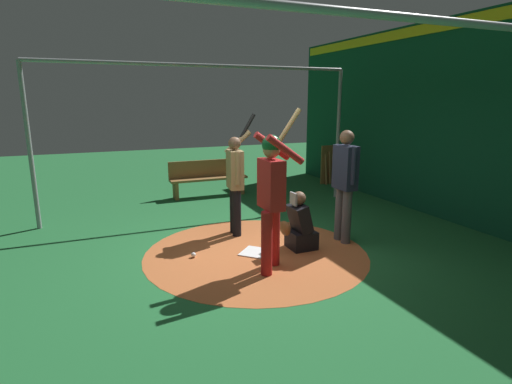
% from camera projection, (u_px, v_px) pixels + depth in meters
% --- Properties ---
extents(ground_plane, '(27.19, 27.19, 0.00)m').
position_uv_depth(ground_plane, '(256.00, 253.00, 6.14)').
color(ground_plane, '#216633').
extents(dirt_circle, '(3.36, 3.36, 0.01)m').
position_uv_depth(dirt_circle, '(256.00, 253.00, 6.14)').
color(dirt_circle, '#B76033').
rests_on(dirt_circle, ground).
extents(home_plate, '(0.59, 0.59, 0.01)m').
position_uv_depth(home_plate, '(256.00, 252.00, 6.14)').
color(home_plate, white).
rests_on(home_plate, dirt_circle).
extents(batter, '(0.68, 0.49, 2.17)m').
position_uv_depth(batter, '(272.00, 189.00, 5.31)').
color(batter, maroon).
rests_on(batter, ground).
extents(catcher, '(0.58, 0.40, 0.91)m').
position_uv_depth(catcher, '(299.00, 227.00, 6.25)').
color(catcher, black).
rests_on(catcher, ground).
extents(umpire, '(0.23, 0.49, 1.81)m').
position_uv_depth(umpire, '(345.00, 180.00, 6.43)').
color(umpire, '#4C4C51').
rests_on(umpire, ground).
extents(visitor, '(0.57, 0.51, 2.04)m').
position_uv_depth(visitor, '(235.00, 179.00, 6.80)').
color(visitor, black).
rests_on(visitor, ground).
extents(back_wall, '(0.23, 11.19, 3.74)m').
position_uv_depth(back_wall, '(468.00, 121.00, 7.27)').
color(back_wall, '#0F472D').
rests_on(back_wall, ground).
extents(cage_frame, '(6.37, 5.31, 2.95)m').
position_uv_depth(cage_frame, '(256.00, 111.00, 5.67)').
color(cage_frame, gray).
rests_on(cage_frame, ground).
extents(bat_rack, '(0.58, 0.19, 1.05)m').
position_uv_depth(bat_rack, '(331.00, 166.00, 11.06)').
color(bat_rack, olive).
rests_on(bat_rack, ground).
extents(bench, '(1.85, 0.36, 0.85)m').
position_uv_depth(bench, '(208.00, 177.00, 9.70)').
color(bench, olive).
rests_on(bench, ground).
extents(baseball_0, '(0.07, 0.07, 0.07)m').
position_uv_depth(baseball_0, '(193.00, 255.00, 5.95)').
color(baseball_0, white).
rests_on(baseball_0, dirt_circle).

